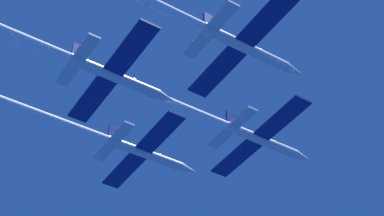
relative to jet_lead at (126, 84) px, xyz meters
name	(u,v)px	position (x,y,z in m)	size (l,w,h in m)	color
jet_lead	(126,84)	(0.00, 0.00, 0.00)	(15.28, 54.59, 2.53)	silver
jet_left_wing	(12,104)	(-8.76, -8.26, -0.03)	(15.28, 51.94, 2.53)	silver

